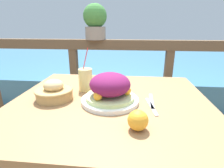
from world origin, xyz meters
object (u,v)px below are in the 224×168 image
object	(u,v)px
bread_basket	(54,91)
potted_plant	(95,21)
salad_plate	(110,90)
drink_glass	(86,80)

from	to	relation	value
bread_basket	potted_plant	xyz separation A→B (m)	(0.06, 0.85, 0.35)
salad_plate	drink_glass	world-z (taller)	drink_glass
drink_glass	bread_basket	distance (m)	0.19
salad_plate	potted_plant	xyz separation A→B (m)	(-0.23, 0.86, 0.33)
bread_basket	potted_plant	bearing A→B (deg)	86.14
drink_glass	salad_plate	bearing A→B (deg)	-43.91
drink_glass	bread_basket	size ratio (longest dim) A/B	1.26
salad_plate	drink_glass	size ratio (longest dim) A/B	1.16
salad_plate	bread_basket	xyz separation A→B (m)	(-0.29, 0.01, -0.02)
salad_plate	bread_basket	world-z (taller)	salad_plate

